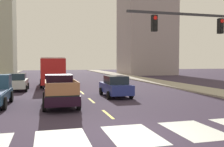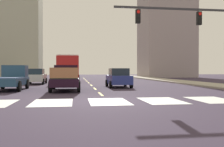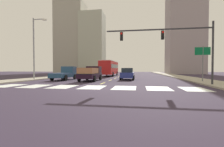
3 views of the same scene
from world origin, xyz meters
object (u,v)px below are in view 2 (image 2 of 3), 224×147
(pickup_dark, at_px, (12,78))
(city_bus, at_px, (69,67))
(sedan_near_left, at_px, (118,78))
(sedan_near_right, at_px, (36,76))
(pickup_stakebed, at_px, (66,78))
(traffic_signal_gantry, at_px, (217,28))

(pickup_dark, bearing_deg, city_bus, 71.47)
(sedan_near_left, bearing_deg, sedan_near_right, 139.72)
(pickup_stakebed, xyz_separation_m, traffic_signal_gantry, (9.75, -4.75, 3.30))
(pickup_stakebed, bearing_deg, sedan_near_right, 113.13)
(city_bus, bearing_deg, pickup_stakebed, -90.06)
(pickup_dark, height_order, city_bus, city_bus)
(traffic_signal_gantry, bearing_deg, pickup_stakebed, 154.03)
(pickup_stakebed, distance_m, traffic_signal_gantry, 11.34)
(pickup_stakebed, relative_size, sedan_near_left, 1.18)
(pickup_dark, distance_m, traffic_signal_gantry, 15.57)
(sedan_near_right, bearing_deg, pickup_stakebed, -70.68)
(city_bus, distance_m, sedan_near_right, 5.97)
(city_bus, distance_m, traffic_signal_gantry, 21.72)
(pickup_stakebed, distance_m, city_bus, 14.51)
(pickup_dark, distance_m, city_bus, 13.95)
(traffic_signal_gantry, bearing_deg, sedan_near_right, 132.65)
(pickup_stakebed, distance_m, sedan_near_right, 10.39)
(sedan_near_right, bearing_deg, city_bus, 52.63)
(sedan_near_left, bearing_deg, pickup_stakebed, -148.33)
(city_bus, relative_size, traffic_signal_gantry, 1.07)
(pickup_stakebed, height_order, traffic_signal_gantry, traffic_signal_gantry)
(sedan_near_left, height_order, traffic_signal_gantry, traffic_signal_gantry)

